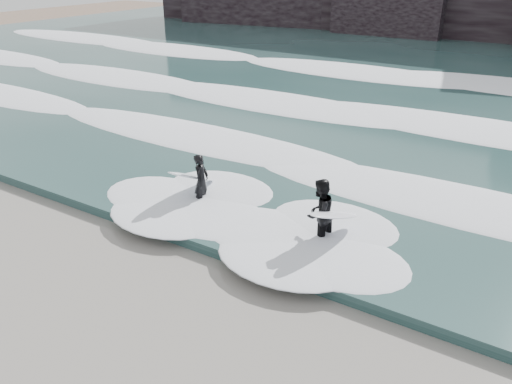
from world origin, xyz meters
TOP-DOWN VIEW (x-y plane):
  - ground at (0.00, 0.00)m, footprint 120.00×120.00m
  - sea at (0.00, 29.00)m, footprint 90.00×52.00m
  - foam_near at (0.00, 9.00)m, footprint 60.00×3.20m
  - foam_mid at (0.00, 16.00)m, footprint 60.00×4.00m
  - foam_far at (0.00, 25.00)m, footprint 60.00×4.80m
  - surfer_left at (-1.59, 5.20)m, footprint 0.96×2.06m
  - surfer_right at (2.51, 5.01)m, footprint 1.33×2.09m

SIDE VIEW (x-z plane):
  - ground at x=0.00m, z-range 0.00..0.00m
  - sea at x=0.00m, z-range 0.00..0.30m
  - foam_near at x=0.00m, z-range 0.30..0.50m
  - foam_mid at x=0.00m, z-range 0.30..0.54m
  - foam_far at x=0.00m, z-range 0.30..0.60m
  - surfer_left at x=-1.59m, z-range 0.01..1.68m
  - surfer_right at x=2.51m, z-range 0.01..1.87m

